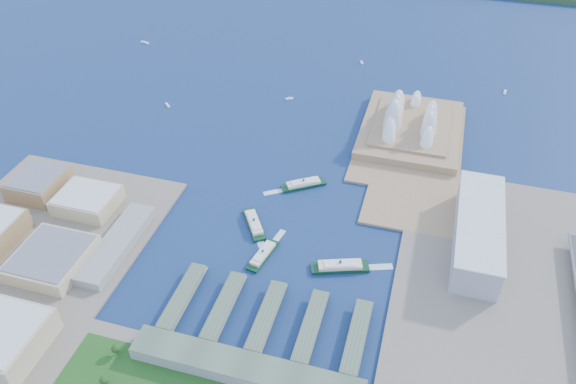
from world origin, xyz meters
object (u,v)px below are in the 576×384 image
(toaster_building, at_px, (478,231))
(ferry_b, at_px, (303,183))
(opera_house, at_px, (413,114))
(ferry_d, at_px, (340,265))
(ferry_a, at_px, (254,222))
(ferry_c, at_px, (263,253))

(toaster_building, xyz_separation_m, ferry_b, (-200.22, 48.56, -15.42))
(opera_house, distance_m, ferry_d, 276.46)
(ferry_b, xyz_separation_m, ferry_d, (70.46, -120.87, 0.46))
(toaster_building, xyz_separation_m, ferry_a, (-234.31, -34.99, -15.45))
(ferry_a, relative_size, ferry_b, 0.99)
(opera_house, relative_size, ferry_d, 3.07)
(ferry_c, bearing_deg, opera_house, -101.89)
(toaster_building, relative_size, ferry_b, 2.88)
(toaster_building, bearing_deg, ferry_b, 166.37)
(ferry_a, distance_m, ferry_c, 49.09)
(toaster_building, relative_size, ferry_d, 2.64)
(ferry_a, bearing_deg, toaster_building, -24.37)
(ferry_a, relative_size, ferry_d, 0.91)
(ferry_c, bearing_deg, ferry_b, -82.97)
(opera_house, distance_m, ferry_c, 303.76)
(toaster_building, height_order, ferry_b, toaster_building)
(ferry_c, bearing_deg, toaster_building, -148.21)
(ferry_b, bearing_deg, ferry_c, -38.21)
(toaster_building, bearing_deg, ferry_a, -171.51)
(opera_house, xyz_separation_m, ferry_d, (-39.76, -272.31, -26.45))
(ferry_b, relative_size, ferry_d, 0.92)
(opera_house, distance_m, ferry_a, 277.07)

